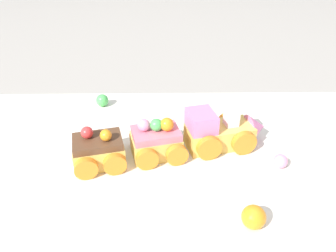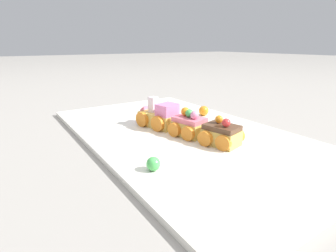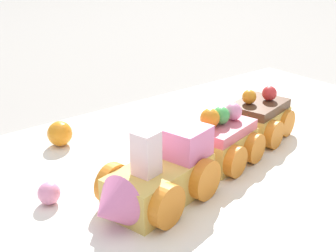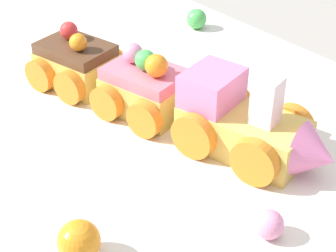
{
  "view_description": "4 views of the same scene",
  "coord_description": "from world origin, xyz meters",
  "px_view_note": "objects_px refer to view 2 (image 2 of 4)",
  "views": [
    {
      "loc": [
        -0.02,
        -0.41,
        0.31
      ],
      "look_at": [
        -0.01,
        0.01,
        0.06
      ],
      "focal_mm": 35.0,
      "sensor_mm": 36.0,
      "label": 1
    },
    {
      "loc": [
        -0.49,
        0.36,
        0.22
      ],
      "look_at": [
        0.01,
        0.03,
        0.03
      ],
      "focal_mm": 28.0,
      "sensor_mm": 36.0,
      "label": 2
    },
    {
      "loc": [
        0.29,
        0.32,
        0.24
      ],
      "look_at": [
        0.01,
        -0.04,
        0.05
      ],
      "focal_mm": 50.0,
      "sensor_mm": 36.0,
      "label": 3
    },
    {
      "loc": [
        0.32,
        -0.27,
        0.29
      ],
      "look_at": [
        0.02,
        -0.02,
        0.03
      ],
      "focal_mm": 60.0,
      "sensor_mm": 36.0,
      "label": 4
    }
  ],
  "objects_px": {
    "cake_car_chocolate": "(221,135)",
    "gumball_green": "(153,164)",
    "gumball_orange": "(204,111)",
    "cake_car_strawberry": "(189,126)",
    "cake_train_locomotive": "(156,116)",
    "gumball_pink": "(161,113)"
  },
  "relations": [
    {
      "from": "cake_car_strawberry",
      "to": "cake_train_locomotive",
      "type": "bearing_deg",
      "value": 0.01
    },
    {
      "from": "cake_train_locomotive",
      "to": "gumball_pink",
      "type": "distance_m",
      "value": 0.1
    },
    {
      "from": "cake_car_strawberry",
      "to": "gumball_green",
      "type": "distance_m",
      "value": 0.19
    },
    {
      "from": "cake_car_strawberry",
      "to": "cake_car_chocolate",
      "type": "relative_size",
      "value": 1.0
    },
    {
      "from": "gumball_orange",
      "to": "cake_car_chocolate",
      "type": "bearing_deg",
      "value": 148.17
    },
    {
      "from": "cake_car_chocolate",
      "to": "gumball_orange",
      "type": "relative_size",
      "value": 3.01
    },
    {
      "from": "gumball_orange",
      "to": "gumball_pink",
      "type": "relative_size",
      "value": 1.38
    },
    {
      "from": "cake_train_locomotive",
      "to": "gumball_green",
      "type": "height_order",
      "value": "cake_train_locomotive"
    },
    {
      "from": "cake_car_chocolate",
      "to": "cake_train_locomotive",
      "type": "bearing_deg",
      "value": 0.01
    },
    {
      "from": "cake_car_chocolate",
      "to": "gumball_green",
      "type": "height_order",
      "value": "cake_car_chocolate"
    },
    {
      "from": "cake_car_strawberry",
      "to": "gumball_pink",
      "type": "bearing_deg",
      "value": -24.23
    },
    {
      "from": "gumball_green",
      "to": "gumball_pink",
      "type": "relative_size",
      "value": 1.15
    },
    {
      "from": "cake_car_chocolate",
      "to": "gumball_pink",
      "type": "distance_m",
      "value": 0.26
    },
    {
      "from": "cake_train_locomotive",
      "to": "cake_car_chocolate",
      "type": "xyz_separation_m",
      "value": [
        -0.19,
        -0.05,
        -0.0
      ]
    },
    {
      "from": "cake_train_locomotive",
      "to": "gumball_orange",
      "type": "relative_size",
      "value": 4.75
    },
    {
      "from": "gumball_green",
      "to": "cake_car_strawberry",
      "type": "bearing_deg",
      "value": -56.16
    },
    {
      "from": "gumball_orange",
      "to": "cake_car_strawberry",
      "type": "bearing_deg",
      "value": 128.71
    },
    {
      "from": "cake_car_chocolate",
      "to": "gumball_green",
      "type": "xyz_separation_m",
      "value": [
        -0.02,
        0.18,
        -0.01
      ]
    },
    {
      "from": "gumball_pink",
      "to": "gumball_orange",
      "type": "bearing_deg",
      "value": -120.94
    },
    {
      "from": "cake_train_locomotive",
      "to": "gumball_pink",
      "type": "xyz_separation_m",
      "value": [
        0.07,
        -0.06,
        -0.01
      ]
    },
    {
      "from": "cake_train_locomotive",
      "to": "gumball_orange",
      "type": "bearing_deg",
      "value": -100.41
    },
    {
      "from": "cake_car_strawberry",
      "to": "gumball_green",
      "type": "xyz_separation_m",
      "value": [
        -0.11,
        0.16,
        -0.01
      ]
    }
  ]
}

